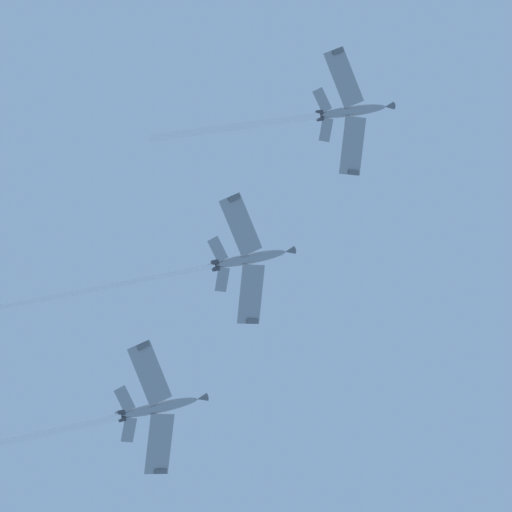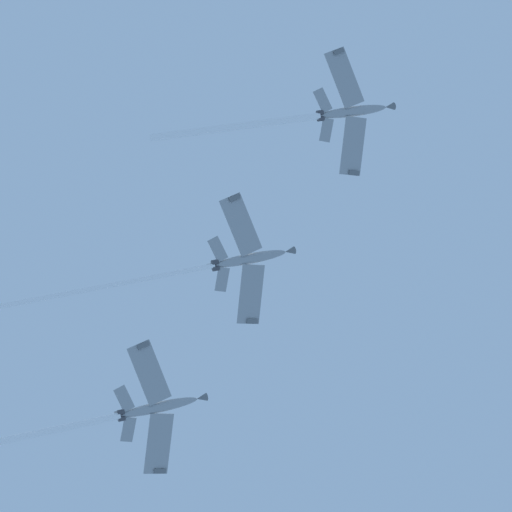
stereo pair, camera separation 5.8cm
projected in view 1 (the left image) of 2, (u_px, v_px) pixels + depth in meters
name	position (u px, v px, depth m)	size (l,w,h in m)	color
jet_lead	(308.00, 117.00, 172.97)	(20.11, 37.63, 18.30)	gray
jet_second	(214.00, 266.00, 168.35)	(20.11, 42.43, 20.60)	gray
jet_third	(108.00, 419.00, 162.62)	(20.13, 39.52, 18.22)	gray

